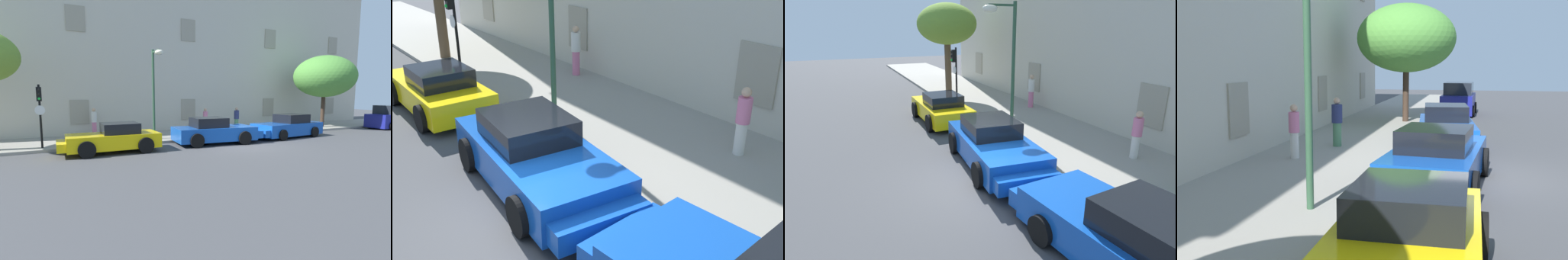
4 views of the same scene
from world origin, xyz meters
The scene contains 13 objects.
ground_plane centered at (0.00, 0.00, 0.00)m, with size 80.00×80.00×0.00m, color #444447.
sidewalk centered at (0.00, 4.47, 0.07)m, with size 60.00×4.46×0.14m, color gray.
building_facade centered at (0.00, 9.08, 6.17)m, with size 37.13×5.27×12.31m.
sportscar_red_lead centered at (-6.58, 1.02, 0.62)m, with size 4.50×2.06×1.36m.
sportscar_yellow_flank centered at (-0.90, 1.03, 0.64)m, with size 4.95×2.47×1.44m.
sportscar_white_middle centered at (4.21, 1.15, 0.61)m, with size 5.20×2.41×1.43m.
hatchback_parked centered at (15.10, 1.09, 0.83)m, with size 3.96×2.05×1.83m.
tree_near_kerb centered at (10.13, 3.42, 4.05)m, with size 4.63×4.63×5.52m.
traffic_light centered at (-9.47, 2.83, 2.19)m, with size 0.44×0.36×3.01m.
street_lamp centered at (-3.76, 2.78, 3.66)m, with size 0.44×1.42×5.02m.
pedestrian_admiring centered at (-6.68, 6.04, 1.03)m, with size 0.45×0.45×1.72m.
pedestrian_strolling centered at (0.69, 5.31, 0.96)m, with size 0.39×0.39×1.58m.
pedestrian_bystander centered at (2.88, 4.67, 0.97)m, with size 0.44×0.44×1.63m.
Camera 1 is at (-8.93, -12.65, 2.70)m, focal length 26.70 mm.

